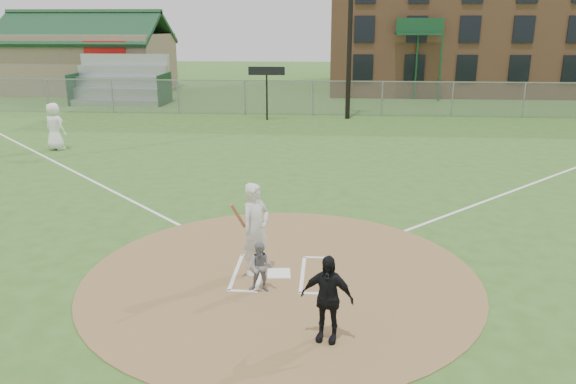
# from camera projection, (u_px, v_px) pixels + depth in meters

# --- Properties ---
(ground) EXTENTS (140.00, 140.00, 0.00)m
(ground) POSITION_uv_depth(u_px,v_px,m) (281.00, 277.00, 11.98)
(ground) COLOR #335E20
(ground) RESTS_ON ground
(dirt_circle) EXTENTS (8.40, 8.40, 0.02)m
(dirt_circle) POSITION_uv_depth(u_px,v_px,m) (281.00, 277.00, 11.98)
(dirt_circle) COLOR olive
(dirt_circle) RESTS_ON ground
(home_plate) EXTENTS (0.54, 0.54, 0.03)m
(home_plate) POSITION_uv_depth(u_px,v_px,m) (279.00, 274.00, 12.07)
(home_plate) COLOR white
(home_plate) RESTS_ON dirt_circle
(foul_line_first) EXTENTS (17.04, 17.04, 0.01)m
(foul_line_first) POSITION_uv_depth(u_px,v_px,m) (554.00, 176.00, 19.95)
(foul_line_first) COLOR white
(foul_line_first) RESTS_ON ground
(foul_line_third) EXTENTS (17.04, 17.04, 0.01)m
(foul_line_third) POSITION_uv_depth(u_px,v_px,m) (64.00, 167.00, 21.20)
(foul_line_third) COLOR white
(foul_line_third) RESTS_ON ground
(catcher) EXTENTS (0.51, 0.41, 1.03)m
(catcher) POSITION_uv_depth(u_px,v_px,m) (261.00, 267.00, 11.19)
(catcher) COLOR gray
(catcher) RESTS_ON dirt_circle
(umpire) EXTENTS (0.97, 0.58, 1.54)m
(umpire) POSITION_uv_depth(u_px,v_px,m) (327.00, 298.00, 9.38)
(umpire) COLOR black
(umpire) RESTS_ON dirt_circle
(ondeck_player) EXTENTS (1.14, 0.94, 2.00)m
(ondeck_player) POSITION_uv_depth(u_px,v_px,m) (55.00, 127.00, 23.78)
(ondeck_player) COLOR white
(ondeck_player) RESTS_ON ground
(batters_boxes) EXTENTS (2.08, 1.88, 0.01)m
(batters_boxes) POSITION_uv_depth(u_px,v_px,m) (282.00, 273.00, 12.12)
(batters_boxes) COLOR white
(batters_boxes) RESTS_ON dirt_circle
(batter_at_plate) EXTENTS (0.84, 1.13, 2.01)m
(batter_at_plate) POSITION_uv_depth(u_px,v_px,m) (256.00, 229.00, 11.87)
(batter_at_plate) COLOR silver
(batter_at_plate) RESTS_ON dirt_circle
(outfield_fence) EXTENTS (56.08, 0.08, 2.03)m
(outfield_fence) POSITION_uv_depth(u_px,v_px,m) (313.00, 98.00, 32.70)
(outfield_fence) COLOR slate
(outfield_fence) RESTS_ON ground
(bleachers) EXTENTS (6.08, 3.20, 3.20)m
(bleachers) POSITION_uv_depth(u_px,v_px,m) (120.00, 80.00, 37.44)
(bleachers) COLOR #B7BABF
(bleachers) RESTS_ON ground
(clubhouse) EXTENTS (12.20, 8.71, 6.23)m
(clubhouse) POSITION_uv_depth(u_px,v_px,m) (88.00, 61.00, 44.05)
(clubhouse) COLOR gray
(clubhouse) RESTS_ON ground
(scoreboard_sign) EXTENTS (2.00, 0.10, 2.93)m
(scoreboard_sign) POSITION_uv_depth(u_px,v_px,m) (267.00, 77.00, 30.75)
(scoreboard_sign) COLOR black
(scoreboard_sign) RESTS_ON ground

